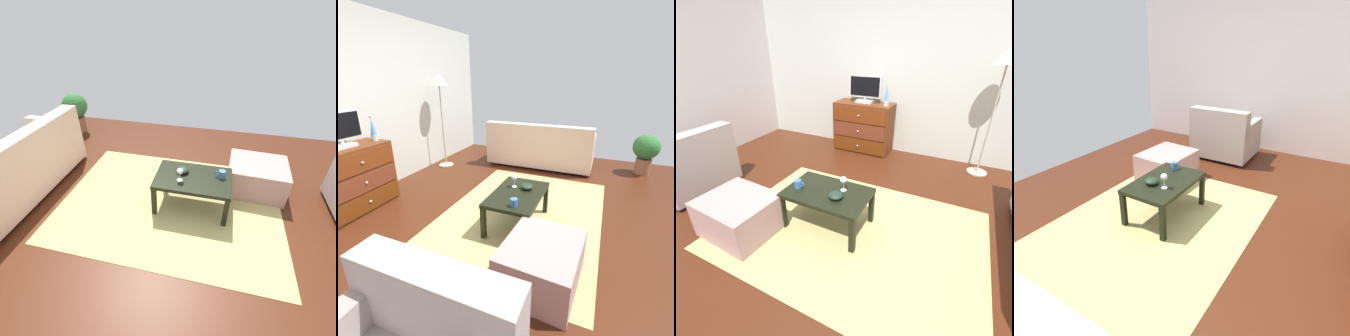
# 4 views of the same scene
# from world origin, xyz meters

# --- Properties ---
(ground_plane) EXTENTS (5.99, 4.80, 0.05)m
(ground_plane) POSITION_xyz_m (0.00, 0.00, -0.03)
(ground_plane) COLOR #421D0E
(wall_accent_rear) EXTENTS (5.99, 0.12, 2.54)m
(wall_accent_rear) POSITION_xyz_m (0.00, 2.16, 1.27)
(wall_accent_rear) COLOR beige
(wall_accent_rear) RESTS_ON ground_plane
(area_rug) EXTENTS (2.60, 1.90, 0.01)m
(area_rug) POSITION_xyz_m (0.20, -0.20, 0.00)
(area_rug) COLOR tan
(area_rug) RESTS_ON ground_plane
(dresser) EXTENTS (0.98, 0.49, 0.85)m
(dresser) POSITION_xyz_m (-0.52, 1.85, 0.42)
(dresser) COLOR #592911
(dresser) RESTS_ON ground_plane
(tv) EXTENTS (0.55, 0.18, 0.44)m
(tv) POSITION_xyz_m (-0.53, 1.87, 1.07)
(tv) COLOR silver
(tv) RESTS_ON dresser
(lava_lamp) EXTENTS (0.09, 0.09, 0.33)m
(lava_lamp) POSITION_xyz_m (-0.13, 1.81, 0.99)
(lava_lamp) COLOR #B7B7BC
(lava_lamp) RESTS_ON dresser
(coffee_table) EXTENTS (0.84, 0.55, 0.41)m
(coffee_table) POSITION_xyz_m (-0.06, -0.21, 0.36)
(coffee_table) COLOR black
(coffee_table) RESTS_ON ground_plane
(wine_glass) EXTENTS (0.07, 0.07, 0.16)m
(wine_glass) POSITION_xyz_m (0.08, -0.12, 0.53)
(wine_glass) COLOR silver
(wine_glass) RESTS_ON coffee_table
(mug) EXTENTS (0.11, 0.08, 0.08)m
(mug) POSITION_xyz_m (-0.36, -0.28, 0.46)
(mug) COLOR #34639B
(mug) RESTS_ON coffee_table
(bowl_decorative) EXTENTS (0.14, 0.14, 0.06)m
(bowl_decorative) POSITION_xyz_m (0.08, -0.28, 0.45)
(bowl_decorative) COLOR black
(bowl_decorative) RESTS_ON coffee_table
(couch_large) EXTENTS (0.85, 1.97, 0.85)m
(couch_large) POSITION_xyz_m (2.08, 0.09, 0.33)
(couch_large) COLOR #332319
(couch_large) RESTS_ON ground_plane
(ottoman) EXTENTS (0.73, 0.64, 0.39)m
(ottoman) POSITION_xyz_m (-0.81, -0.70, 0.19)
(ottoman) COLOR #A57D7A
(ottoman) RESTS_ON ground_plane
(standing_lamp) EXTENTS (0.32, 0.32, 1.69)m
(standing_lamp) POSITION_xyz_m (1.36, 1.80, 1.45)
(standing_lamp) COLOR #A59E8C
(standing_lamp) RESTS_ON ground_plane
(potted_plant) EXTENTS (0.44, 0.44, 0.72)m
(potted_plant) POSITION_xyz_m (2.34, -1.75, 0.43)
(potted_plant) COLOR brown
(potted_plant) RESTS_ON ground_plane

